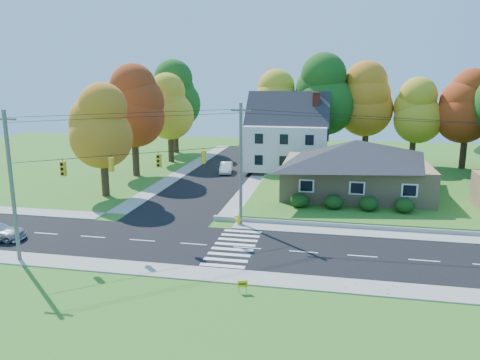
# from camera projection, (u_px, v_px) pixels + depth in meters

# --- Properties ---
(ground) EXTENTS (120.00, 120.00, 0.00)m
(ground) POSITION_uv_depth(u_px,v_px,m) (247.00, 248.00, 33.43)
(ground) COLOR #3D7923
(road_main) EXTENTS (90.00, 8.00, 0.02)m
(road_main) POSITION_uv_depth(u_px,v_px,m) (247.00, 248.00, 33.42)
(road_main) COLOR black
(road_main) RESTS_ON ground
(road_cross) EXTENTS (8.00, 44.00, 0.02)m
(road_cross) POSITION_uv_depth(u_px,v_px,m) (223.00, 172.00, 59.84)
(road_cross) COLOR black
(road_cross) RESTS_ON ground
(sidewalk_north) EXTENTS (90.00, 2.00, 0.08)m
(sidewalk_north) POSITION_uv_depth(u_px,v_px,m) (258.00, 226.00, 38.20)
(sidewalk_north) COLOR #9C9A90
(sidewalk_north) RESTS_ON ground
(sidewalk_south) EXTENTS (90.00, 2.00, 0.08)m
(sidewalk_south) POSITION_uv_depth(u_px,v_px,m) (232.00, 276.00, 28.63)
(sidewalk_south) COLOR #9C9A90
(sidewalk_south) RESTS_ON ground
(lawn) EXTENTS (30.00, 30.00, 0.50)m
(lawn) POSITION_uv_depth(u_px,v_px,m) (399.00, 186.00, 50.99)
(lawn) COLOR #3D7923
(lawn) RESTS_ON ground
(ranch_house) EXTENTS (14.60, 10.60, 5.40)m
(ranch_house) POSITION_uv_depth(u_px,v_px,m) (355.00, 166.00, 46.50)
(ranch_house) COLOR tan
(ranch_house) RESTS_ON lawn
(colonial_house) EXTENTS (10.40, 8.40, 9.60)m
(colonial_house) POSITION_uv_depth(u_px,v_px,m) (288.00, 136.00, 59.22)
(colonial_house) COLOR silver
(colonial_house) RESTS_ON lawn
(hedge_row) EXTENTS (10.70, 1.70, 1.27)m
(hedge_row) POSITION_uv_depth(u_px,v_px,m) (351.00, 203.00, 41.13)
(hedge_row) COLOR #163A10
(hedge_row) RESTS_ON lawn
(traffic_infrastructure) EXTENTS (38.10, 10.66, 10.00)m
(traffic_infrastructure) POSITION_uv_depth(u_px,v_px,m) (249.00, 174.00, 33.63)
(traffic_infrastructure) COLOR #666059
(traffic_infrastructure) RESTS_ON ground
(tree_lot_0) EXTENTS (6.72, 6.72, 12.51)m
(tree_lot_0) POSITION_uv_depth(u_px,v_px,m) (278.00, 104.00, 64.54)
(tree_lot_0) COLOR #3F2A19
(tree_lot_0) RESTS_ON lawn
(tree_lot_1) EXTENTS (7.84, 7.84, 14.60)m
(tree_lot_1) POSITION_uv_depth(u_px,v_px,m) (322.00, 95.00, 62.16)
(tree_lot_1) COLOR #3F2A19
(tree_lot_1) RESTS_ON lawn
(tree_lot_2) EXTENTS (7.28, 7.28, 13.56)m
(tree_lot_2) POSITION_uv_depth(u_px,v_px,m) (368.00, 100.00, 62.11)
(tree_lot_2) COLOR #3F2A19
(tree_lot_2) RESTS_ON lawn
(tree_lot_3) EXTENTS (6.16, 6.16, 11.47)m
(tree_lot_3) POSITION_uv_depth(u_px,v_px,m) (415.00, 111.00, 60.29)
(tree_lot_3) COLOR #3F2A19
(tree_lot_3) RESTS_ON lawn
(tree_lot_4) EXTENTS (6.72, 6.72, 12.51)m
(tree_lot_4) POSITION_uv_depth(u_px,v_px,m) (468.00, 107.00, 58.04)
(tree_lot_4) COLOR #3F2A19
(tree_lot_4) RESTS_ON lawn
(tree_west_0) EXTENTS (6.16, 6.16, 11.47)m
(tree_west_0) POSITION_uv_depth(u_px,v_px,m) (102.00, 126.00, 46.60)
(tree_west_0) COLOR #3F2A19
(tree_west_0) RESTS_ON ground
(tree_west_1) EXTENTS (7.28, 7.28, 13.56)m
(tree_west_1) POSITION_uv_depth(u_px,v_px,m) (133.00, 106.00, 56.08)
(tree_west_1) COLOR #3F2A19
(tree_west_1) RESTS_ON ground
(tree_west_2) EXTENTS (6.72, 6.72, 12.51)m
(tree_west_2) POSITION_uv_depth(u_px,v_px,m) (170.00, 107.00, 65.61)
(tree_west_2) COLOR #3F2A19
(tree_west_2) RESTS_ON ground
(tree_west_3) EXTENTS (7.84, 7.84, 14.60)m
(tree_west_3) POSITION_uv_depth(u_px,v_px,m) (175.00, 95.00, 73.36)
(tree_west_3) COLOR #3F2A19
(tree_west_3) RESTS_ON ground
(white_car) EXTENTS (2.00, 4.19, 1.33)m
(white_car) POSITION_uv_depth(u_px,v_px,m) (226.00, 168.00, 59.14)
(white_car) COLOR white
(white_car) RESTS_ON road_cross
(fire_hydrant) EXTENTS (0.53, 0.41, 0.92)m
(fire_hydrant) POSITION_uv_depth(u_px,v_px,m) (238.00, 220.00, 38.48)
(fire_hydrant) COLOR yellow
(fire_hydrant) RESTS_ON ground
(yard_sign) EXTENTS (0.57, 0.19, 0.73)m
(yard_sign) POSITION_uv_depth(u_px,v_px,m) (243.00, 284.00, 26.45)
(yard_sign) COLOR black
(yard_sign) RESTS_ON ground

